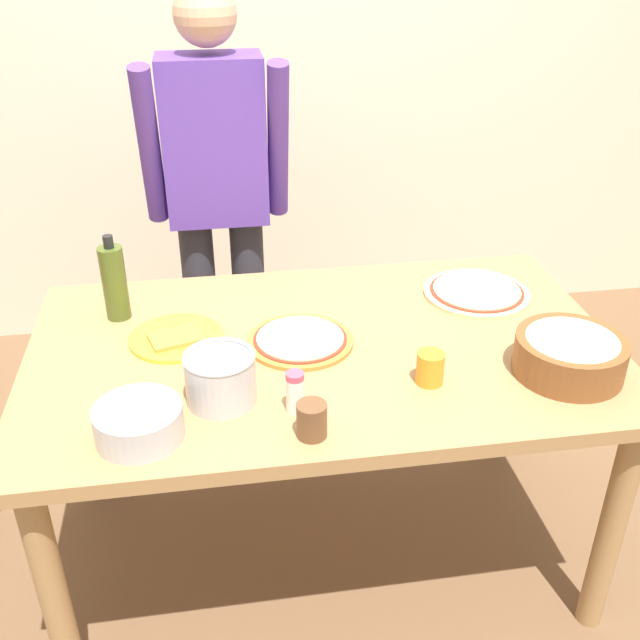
# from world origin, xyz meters

# --- Properties ---
(ground) EXTENTS (8.00, 8.00, 0.00)m
(ground) POSITION_xyz_m (0.00, 0.00, 0.00)
(ground) COLOR brown
(wall_back) EXTENTS (5.60, 0.10, 2.60)m
(wall_back) POSITION_xyz_m (0.00, 1.60, 1.30)
(wall_back) COLOR beige
(wall_back) RESTS_ON ground
(dining_table) EXTENTS (1.60, 0.96, 0.76)m
(dining_table) POSITION_xyz_m (0.00, 0.00, 0.67)
(dining_table) COLOR #A37A4C
(dining_table) RESTS_ON ground
(person_cook) EXTENTS (0.49, 0.25, 1.62)m
(person_cook) POSITION_xyz_m (-0.25, 0.76, 0.94)
(person_cook) COLOR #2D2D38
(person_cook) RESTS_ON ground
(pizza_raw_on_board) EXTENTS (0.33, 0.33, 0.02)m
(pizza_raw_on_board) POSITION_xyz_m (0.52, 0.22, 0.77)
(pizza_raw_on_board) COLOR beige
(pizza_raw_on_board) RESTS_ON dining_table
(pizza_cooked_on_tray) EXTENTS (0.29, 0.29, 0.02)m
(pizza_cooked_on_tray) POSITION_xyz_m (-0.06, 0.02, 0.77)
(pizza_cooked_on_tray) COLOR #C67A33
(pizza_cooked_on_tray) RESTS_ON dining_table
(plate_with_slice) EXTENTS (0.26, 0.26, 0.02)m
(plate_with_slice) POSITION_xyz_m (-0.40, 0.09, 0.77)
(plate_with_slice) COLOR gold
(plate_with_slice) RESTS_ON dining_table
(popcorn_bowl) EXTENTS (0.28, 0.28, 0.11)m
(popcorn_bowl) POSITION_xyz_m (0.60, -0.23, 0.82)
(popcorn_bowl) COLOR brown
(popcorn_bowl) RESTS_ON dining_table
(mixing_bowl_steel) EXTENTS (0.20, 0.20, 0.08)m
(mixing_bowl_steel) POSITION_xyz_m (-0.47, -0.33, 0.80)
(mixing_bowl_steel) COLOR #B7B7BC
(mixing_bowl_steel) RESTS_ON dining_table
(olive_oil_bottle) EXTENTS (0.07, 0.07, 0.26)m
(olive_oil_bottle) POSITION_xyz_m (-0.56, 0.25, 0.87)
(olive_oil_bottle) COLOR #47561E
(olive_oil_bottle) RESTS_ON dining_table
(steel_pot) EXTENTS (0.17, 0.17, 0.13)m
(steel_pot) POSITION_xyz_m (-0.28, -0.22, 0.83)
(steel_pot) COLOR #B7B7BC
(steel_pot) RESTS_ON dining_table
(cup_orange) EXTENTS (0.07, 0.07, 0.08)m
(cup_orange) POSITION_xyz_m (0.24, -0.22, 0.80)
(cup_orange) COLOR orange
(cup_orange) RESTS_ON dining_table
(cup_small_brown) EXTENTS (0.07, 0.07, 0.08)m
(cup_small_brown) POSITION_xyz_m (-0.09, -0.39, 0.80)
(cup_small_brown) COLOR brown
(cup_small_brown) RESTS_ON dining_table
(salt_shaker) EXTENTS (0.04, 0.04, 0.11)m
(salt_shaker) POSITION_xyz_m (-0.11, -0.29, 0.81)
(salt_shaker) COLOR white
(salt_shaker) RESTS_ON dining_table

